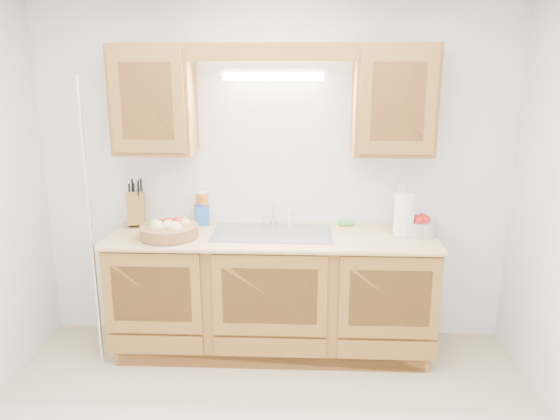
# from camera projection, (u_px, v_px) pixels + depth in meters

# --- Properties ---
(room) EXTENTS (3.52, 3.50, 2.50)m
(room) POSITION_uv_depth(u_px,v_px,m) (257.00, 238.00, 2.62)
(room) COLOR tan
(room) RESTS_ON ground
(base_cabinets) EXTENTS (2.20, 0.60, 0.86)m
(base_cabinets) POSITION_uv_depth(u_px,v_px,m) (272.00, 294.00, 3.99)
(base_cabinets) COLOR brown
(base_cabinets) RESTS_ON ground
(countertop) EXTENTS (2.30, 0.63, 0.04)m
(countertop) POSITION_uv_depth(u_px,v_px,m) (272.00, 237.00, 3.86)
(countertop) COLOR tan
(countertop) RESTS_ON base_cabinets
(upper_cabinet_left) EXTENTS (0.55, 0.33, 0.75)m
(upper_cabinet_left) POSITION_uv_depth(u_px,v_px,m) (154.00, 100.00, 3.80)
(upper_cabinet_left) COLOR brown
(upper_cabinet_left) RESTS_ON room
(upper_cabinet_right) EXTENTS (0.55, 0.33, 0.75)m
(upper_cabinet_right) POSITION_uv_depth(u_px,v_px,m) (394.00, 100.00, 3.73)
(upper_cabinet_right) COLOR brown
(upper_cabinet_right) RESTS_ON room
(valance) EXTENTS (2.20, 0.05, 0.12)m
(valance) POSITION_uv_depth(u_px,v_px,m) (271.00, 52.00, 3.54)
(valance) COLOR brown
(valance) RESTS_ON room
(fluorescent_fixture) EXTENTS (0.76, 0.08, 0.08)m
(fluorescent_fixture) POSITION_uv_depth(u_px,v_px,m) (273.00, 74.00, 3.80)
(fluorescent_fixture) COLOR white
(fluorescent_fixture) RESTS_ON room
(sink) EXTENTS (0.84, 0.46, 0.36)m
(sink) POSITION_uv_depth(u_px,v_px,m) (272.00, 243.00, 3.89)
(sink) COLOR #9E9EA3
(sink) RESTS_ON countertop
(wire_shelf_pole) EXTENTS (0.03, 0.03, 2.00)m
(wire_shelf_pole) POSITION_uv_depth(u_px,v_px,m) (91.00, 229.00, 3.64)
(wire_shelf_pole) COLOR silver
(wire_shelf_pole) RESTS_ON ground
(outlet_plate) EXTENTS (0.08, 0.01, 0.12)m
(outlet_plate) POSITION_uv_depth(u_px,v_px,m) (402.00, 192.00, 4.05)
(outlet_plate) COLOR white
(outlet_plate) RESTS_ON room
(fruit_basket) EXTENTS (0.53, 0.53, 0.13)m
(fruit_basket) POSITION_uv_depth(u_px,v_px,m) (169.00, 230.00, 3.78)
(fruit_basket) COLOR brown
(fruit_basket) RESTS_ON countertop
(knife_block) EXTENTS (0.16, 0.23, 0.36)m
(knife_block) POSITION_uv_depth(u_px,v_px,m) (136.00, 208.00, 4.06)
(knife_block) COLOR brown
(knife_block) RESTS_ON countertop
(orange_canister) EXTENTS (0.11, 0.11, 0.25)m
(orange_canister) POSITION_uv_depth(u_px,v_px,m) (202.00, 208.00, 4.09)
(orange_canister) COLOR orange
(orange_canister) RESTS_ON countertop
(soap_bottle) EXTENTS (0.13, 0.13, 0.21)m
(soap_bottle) POSITION_uv_depth(u_px,v_px,m) (202.00, 211.00, 4.07)
(soap_bottle) COLOR blue
(soap_bottle) RESTS_ON countertop
(sponge) EXTENTS (0.13, 0.09, 0.02)m
(sponge) POSITION_uv_depth(u_px,v_px,m) (346.00, 224.00, 4.08)
(sponge) COLOR #CC333F
(sponge) RESTS_ON countertop
(paper_towel) EXTENTS (0.17, 0.17, 0.35)m
(paper_towel) POSITION_uv_depth(u_px,v_px,m) (404.00, 215.00, 3.80)
(paper_towel) COLOR silver
(paper_towel) RESTS_ON countertop
(apple_bowl) EXTENTS (0.30, 0.30, 0.15)m
(apple_bowl) POSITION_uv_depth(u_px,v_px,m) (418.00, 225.00, 3.85)
(apple_bowl) COLOR silver
(apple_bowl) RESTS_ON countertop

